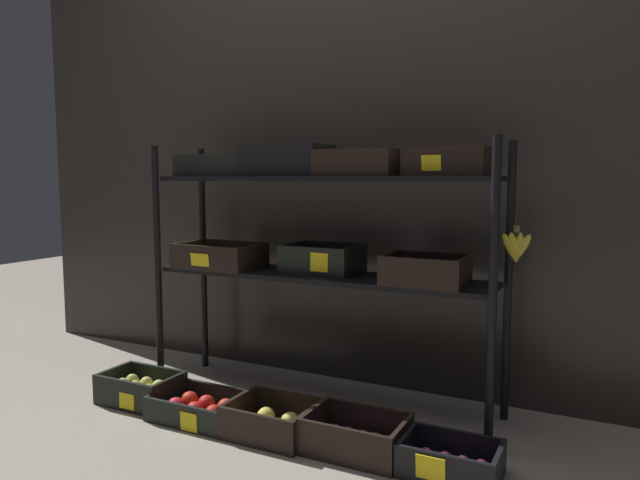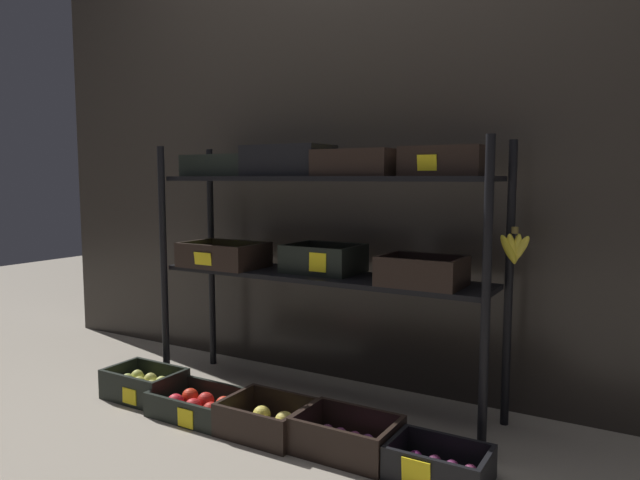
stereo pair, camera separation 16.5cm
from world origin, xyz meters
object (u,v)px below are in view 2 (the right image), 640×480
at_px(crate_ground_apple_red, 200,405).
at_px(crate_ground_plum, 347,440).
at_px(crate_ground_apple_gold, 267,421).
at_px(display_rack, 316,220).
at_px(crate_ground_rightmost_plum, 439,467).
at_px(crate_ground_pear, 145,386).

xyz_separation_m(crate_ground_apple_red, crate_ground_plum, (0.68, 0.01, 0.01)).
relative_size(crate_ground_apple_gold, crate_ground_plum, 0.92).
distance_m(display_rack, crate_ground_apple_red, 0.90).
height_order(display_rack, crate_ground_rightmost_plum, display_rack).
height_order(display_rack, crate_ground_pear, display_rack).
bearing_deg(crate_ground_apple_gold, crate_ground_plum, 2.07).
relative_size(crate_ground_plum, crate_ground_rightmost_plum, 1.11).
relative_size(display_rack, crate_ground_plum, 4.56).
bearing_deg(crate_ground_pear, crate_ground_apple_gold, -1.84).
bearing_deg(crate_ground_apple_red, crate_ground_rightmost_plum, 0.09).
distance_m(display_rack, crate_ground_pear, 1.06).
bearing_deg(crate_ground_pear, display_rack, 28.62).
bearing_deg(crate_ground_apple_gold, crate_ground_pear, 178.16).
distance_m(crate_ground_apple_red, crate_ground_rightmost_plum, 1.01).
relative_size(crate_ground_apple_red, crate_ground_apple_gold, 1.16).
relative_size(crate_ground_pear, crate_ground_rightmost_plum, 1.04).
relative_size(display_rack, crate_ground_apple_gold, 4.96).
bearing_deg(crate_ground_apple_red, crate_ground_apple_gold, -0.01).
distance_m(display_rack, crate_ground_rightmost_plum, 1.09).
xyz_separation_m(crate_ground_pear, crate_ground_rightmost_plum, (1.36, -0.02, -0.01)).
height_order(crate_ground_pear, crate_ground_plum, crate_ground_plum).
height_order(crate_ground_apple_gold, crate_ground_plum, crate_ground_plum).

